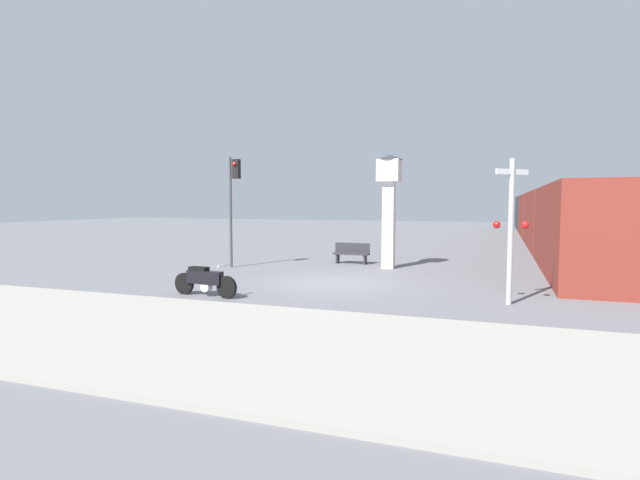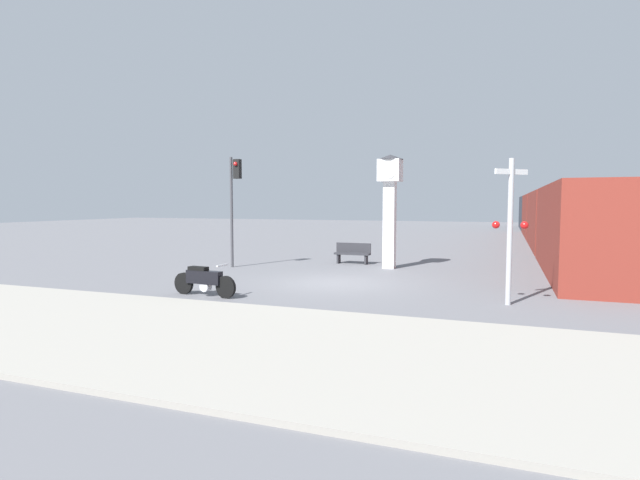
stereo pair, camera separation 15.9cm
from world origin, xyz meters
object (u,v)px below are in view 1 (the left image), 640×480
Objects in this scene: motorcycle at (205,280)px; traffic_light at (233,192)px; railroad_crossing_signal at (511,226)px; bench at (352,253)px; clock_tower at (389,194)px; freight_train at (544,217)px.

traffic_light reaches higher than motorcycle.
railroad_crossing_signal reaches higher than bench.
motorcycle is 0.56× the size of railroad_crossing_signal.
traffic_light is 2.89× the size of bench.
clock_tower reaches higher than traffic_light.
clock_tower is at bearing -28.39° from bench.
bench is at bearing 151.61° from clock_tower.
freight_train is (7.33, 19.02, -1.39)m from clock_tower.
traffic_light is 5.85m from bench.
clock_tower is 1.21× the size of railroad_crossing_signal.
freight_train is at bearing 68.93° from clock_tower.
clock_tower reaches higher than freight_train.
clock_tower is 3.37m from bench.
railroad_crossing_signal is 9.88m from bench.
traffic_light is (-13.50, -20.95, 1.46)m from freight_train.
traffic_light reaches higher than railroad_crossing_signal.
railroad_crossing_signal is (10.78, -4.33, -1.05)m from traffic_light.
railroad_crossing_signal is (4.60, -6.26, -0.98)m from clock_tower.
motorcycle is 29.20m from freight_train.
clock_tower is (3.69, 8.00, 2.63)m from motorcycle.
railroad_crossing_signal is at bearing 17.64° from motorcycle.
motorcycle is 1.36× the size of bench.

